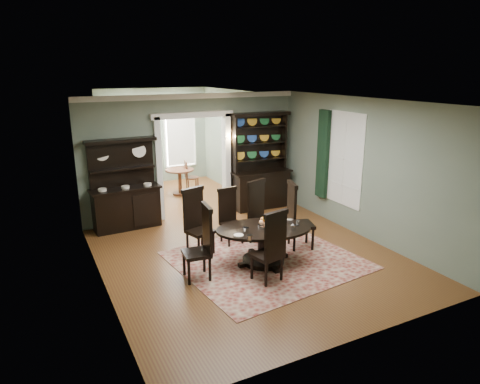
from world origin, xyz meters
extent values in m
cube|color=brown|center=(0.00, 0.00, -0.01)|extent=(5.50, 6.00, 0.01)
cube|color=silver|center=(0.00, 0.00, 3.00)|extent=(5.50, 6.00, 0.01)
cube|color=slate|center=(-2.75, 0.00, 1.50)|extent=(0.01, 6.00, 3.00)
cube|color=slate|center=(2.75, 0.00, 1.50)|extent=(0.01, 6.00, 3.00)
cube|color=slate|center=(0.00, -3.00, 1.50)|extent=(5.50, 0.01, 3.00)
cube|color=slate|center=(-1.83, 3.00, 1.50)|extent=(1.85, 0.01, 3.00)
cube|color=slate|center=(1.83, 3.00, 1.50)|extent=(1.85, 0.01, 3.00)
cube|color=slate|center=(0.00, 3.00, 2.75)|extent=(1.80, 0.01, 0.50)
cube|color=white|center=(0.00, 2.95, 2.94)|extent=(5.50, 0.10, 0.12)
cube|color=brown|center=(0.00, 4.75, -0.01)|extent=(3.50, 3.50, 0.01)
cube|color=silver|center=(0.00, 4.75, 3.00)|extent=(3.50, 3.50, 0.01)
cube|color=slate|center=(-1.75, 4.75, 1.50)|extent=(0.01, 3.50, 3.00)
cube|color=slate|center=(1.75, 4.75, 1.50)|extent=(0.01, 3.50, 3.00)
cube|color=slate|center=(0.00, 6.50, 1.50)|extent=(3.50, 0.01, 3.00)
cube|color=white|center=(-0.85, 6.45, 1.55)|extent=(1.05, 0.06, 2.20)
cube|color=white|center=(0.85, 6.45, 1.55)|extent=(1.05, 0.06, 2.20)
cube|color=white|center=(-0.90, 3.00, 1.25)|extent=(0.14, 0.25, 2.50)
cube|color=white|center=(0.90, 3.00, 1.25)|extent=(0.14, 0.25, 2.50)
cube|color=white|center=(0.00, 3.00, 2.50)|extent=(2.08, 0.25, 0.14)
cube|color=white|center=(2.74, 0.60, 1.60)|extent=(0.02, 1.10, 2.00)
cube|color=white|center=(2.73, 0.60, 1.60)|extent=(0.01, 1.22, 2.12)
cube|color=black|center=(2.65, 1.28, 1.60)|extent=(0.10, 0.35, 2.10)
cube|color=gold|center=(0.95, 2.92, 1.85)|extent=(0.08, 0.05, 0.18)
sphere|color=#FFD88C|center=(0.85, 2.77, 1.93)|extent=(0.07, 0.07, 0.07)
sphere|color=#FFD88C|center=(1.05, 2.77, 1.93)|extent=(0.07, 0.07, 0.07)
cube|color=maroon|center=(0.22, -0.27, 0.01)|extent=(3.57, 3.31, 0.01)
ellipsoid|color=black|center=(0.12, -0.33, 0.69)|extent=(2.04, 1.59, 0.05)
cylinder|color=black|center=(0.12, -0.33, 0.65)|extent=(2.06, 2.06, 0.03)
cylinder|color=black|center=(0.12, -0.33, 0.36)|extent=(0.23, 0.23, 0.62)
cylinder|color=black|center=(0.12, -0.33, 0.05)|extent=(0.80, 0.80, 0.09)
cylinder|color=silver|center=(0.15, -0.32, 0.73)|extent=(0.27, 0.27, 0.05)
cube|color=black|center=(-0.79, 0.61, 0.47)|extent=(0.58, 0.57, 0.06)
cube|color=black|center=(-0.85, 0.80, 0.88)|extent=(0.47, 0.18, 0.80)
cube|color=black|center=(-0.85, 0.80, 1.29)|extent=(0.51, 0.21, 0.08)
cylinder|color=black|center=(-0.92, 0.38, 0.24)|extent=(0.05, 0.05, 0.47)
cylinder|color=black|center=(-0.57, 0.48, 0.24)|extent=(0.05, 0.05, 0.47)
cylinder|color=black|center=(-1.02, 0.73, 0.24)|extent=(0.05, 0.05, 0.47)
cylinder|color=black|center=(-0.67, 0.83, 0.24)|extent=(0.05, 0.05, 0.47)
cube|color=black|center=(0.00, 0.82, 0.42)|extent=(0.45, 0.43, 0.05)
cube|color=black|center=(-0.02, 1.00, 0.78)|extent=(0.42, 0.08, 0.71)
cube|color=black|center=(-0.02, 1.00, 1.14)|extent=(0.46, 0.10, 0.07)
cylinder|color=black|center=(-0.15, 0.64, 0.21)|extent=(0.05, 0.05, 0.42)
cylinder|color=black|center=(0.18, 0.67, 0.21)|extent=(0.05, 0.05, 0.42)
cylinder|color=black|center=(-0.18, 0.97, 0.21)|extent=(0.05, 0.05, 0.42)
cylinder|color=black|center=(0.15, 0.99, 0.21)|extent=(0.05, 0.05, 0.42)
cube|color=black|center=(0.58, 0.50, 0.48)|extent=(0.60, 0.59, 0.06)
cube|color=black|center=(0.51, 0.69, 0.89)|extent=(0.47, 0.21, 0.81)
cube|color=black|center=(0.51, 0.69, 1.31)|extent=(0.51, 0.24, 0.08)
cylinder|color=black|center=(0.46, 0.26, 0.24)|extent=(0.05, 0.05, 0.48)
cylinder|color=black|center=(0.82, 0.38, 0.24)|extent=(0.05, 0.05, 0.48)
cylinder|color=black|center=(0.34, 0.61, 0.24)|extent=(0.05, 0.05, 0.48)
cylinder|color=black|center=(0.69, 0.73, 0.24)|extent=(0.05, 0.05, 0.48)
cube|color=black|center=(-1.24, -0.35, 0.47)|extent=(0.50, 0.52, 0.06)
cube|color=black|center=(-1.04, -0.37, 0.88)|extent=(0.11, 0.48, 0.80)
cube|color=black|center=(-1.04, -0.37, 1.30)|extent=(0.13, 0.52, 0.08)
cylinder|color=black|center=(-1.41, -0.14, 0.24)|extent=(0.05, 0.05, 0.47)
cylinder|color=black|center=(-1.45, -0.51, 0.24)|extent=(0.05, 0.05, 0.47)
cylinder|color=black|center=(-1.04, -0.19, 0.24)|extent=(0.05, 0.05, 0.47)
cylinder|color=black|center=(-1.08, -0.55, 0.24)|extent=(0.05, 0.05, 0.47)
cube|color=black|center=(1.17, -0.03, 0.50)|extent=(0.60, 0.61, 0.06)
cube|color=black|center=(0.96, 0.03, 0.93)|extent=(0.20, 0.49, 0.84)
cube|color=black|center=(0.96, 0.03, 1.36)|extent=(0.23, 0.54, 0.09)
cylinder|color=black|center=(1.30, -0.28, 0.25)|extent=(0.05, 0.05, 0.50)
cylinder|color=black|center=(1.41, 0.09, 0.25)|extent=(0.05, 0.05, 0.50)
cylinder|color=black|center=(0.93, -0.16, 0.25)|extent=(0.05, 0.05, 0.50)
cylinder|color=black|center=(1.04, 0.21, 0.25)|extent=(0.05, 0.05, 0.50)
cube|color=black|center=(-0.18, -0.95, 0.47)|extent=(0.55, 0.54, 0.06)
cube|color=black|center=(-0.14, -1.15, 0.87)|extent=(0.47, 0.15, 0.79)
cube|color=black|center=(-0.14, -1.15, 1.28)|extent=(0.51, 0.18, 0.08)
cylinder|color=black|center=(-0.04, -0.74, 0.23)|extent=(0.05, 0.05, 0.47)
cylinder|color=black|center=(-0.40, -0.82, 0.23)|extent=(0.05, 0.05, 0.47)
cylinder|color=black|center=(0.04, -1.09, 0.23)|extent=(0.05, 0.05, 0.47)
cylinder|color=black|center=(-0.32, -1.17, 0.23)|extent=(0.05, 0.05, 0.47)
cube|color=black|center=(-1.77, 2.72, 0.46)|extent=(1.50, 0.58, 0.92)
cube|color=black|center=(-1.77, 2.72, 0.94)|extent=(1.60, 0.63, 0.05)
cube|color=black|center=(-1.77, 2.93, 1.50)|extent=(1.48, 0.14, 1.09)
cube|color=black|center=(-1.77, 2.83, 1.39)|extent=(1.44, 0.33, 0.04)
cube|color=black|center=(-1.77, 2.82, 2.03)|extent=(1.58, 0.40, 0.07)
cube|color=black|center=(1.75, 2.68, 0.48)|extent=(1.50, 0.55, 0.96)
cube|color=black|center=(1.75, 2.68, 0.97)|extent=(1.61, 0.60, 0.04)
cube|color=black|center=(1.75, 2.89, 1.71)|extent=(1.50, 0.08, 1.45)
cube|color=black|center=(1.03, 2.79, 1.71)|extent=(0.06, 0.28, 1.50)
cube|color=black|center=(2.48, 2.79, 1.71)|extent=(0.06, 0.28, 1.50)
cube|color=black|center=(1.75, 2.76, 2.46)|extent=(1.61, 0.36, 0.09)
cube|color=black|center=(1.75, 2.79, 1.28)|extent=(1.50, 0.29, 0.03)
cube|color=black|center=(1.75, 2.79, 1.71)|extent=(1.50, 0.29, 0.03)
cube|color=black|center=(1.75, 2.79, 2.14)|extent=(1.50, 0.29, 0.03)
cylinder|color=#512717|center=(0.23, 4.79, 0.74)|extent=(0.82, 0.82, 0.04)
cylinder|color=#512717|center=(0.23, 4.79, 0.38)|extent=(0.10, 0.10, 0.72)
cylinder|color=#512717|center=(0.23, 4.79, 0.03)|extent=(0.45, 0.45, 0.06)
cylinder|color=#512717|center=(-0.67, 4.80, 0.40)|extent=(0.35, 0.35, 0.04)
cube|color=#512717|center=(-0.51, 4.76, 0.62)|extent=(0.11, 0.31, 0.44)
cylinder|color=#512717|center=(-0.75, 4.95, 0.20)|extent=(0.03, 0.03, 0.40)
cylinder|color=#512717|center=(-0.82, 4.71, 0.20)|extent=(0.03, 0.03, 0.40)
cylinder|color=#512717|center=(-0.51, 4.88, 0.20)|extent=(0.03, 0.03, 0.40)
cylinder|color=#512717|center=(-0.58, 4.64, 0.20)|extent=(0.03, 0.03, 0.40)
cylinder|color=#512717|center=(0.63, 4.83, 0.45)|extent=(0.40, 0.40, 0.04)
cube|color=#512717|center=(0.45, 4.86, 0.70)|extent=(0.08, 0.36, 0.50)
cylinder|color=#512717|center=(0.75, 4.67, 0.23)|extent=(0.04, 0.04, 0.45)
cylinder|color=#512717|center=(0.79, 4.95, 0.23)|extent=(0.04, 0.04, 0.45)
cylinder|color=#512717|center=(0.47, 4.71, 0.23)|extent=(0.04, 0.04, 0.45)
cylinder|color=#512717|center=(0.51, 4.99, 0.23)|extent=(0.04, 0.04, 0.45)
camera|label=1|loc=(-3.65, -6.80, 3.57)|focal=32.00mm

